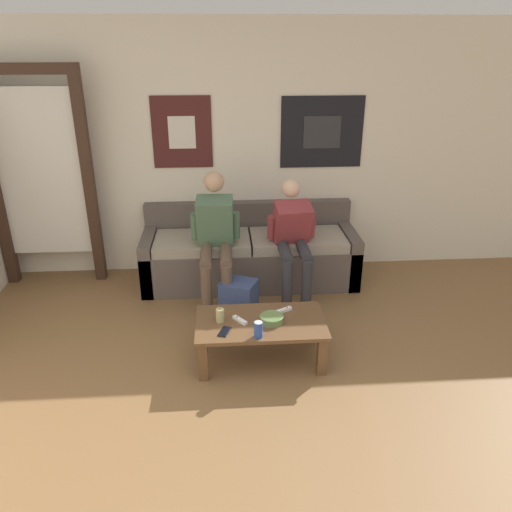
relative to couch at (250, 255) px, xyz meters
name	(u,v)px	position (x,y,z in m)	size (l,w,h in m)	color
ground_plane	(250,485)	(-0.16, -2.65, -0.28)	(18.00, 18.00, 0.00)	brown
wall_back	(231,152)	(-0.16, 0.38, 0.99)	(10.00, 0.07, 2.55)	silver
door_frame	(40,168)	(-2.03, 0.16, 0.92)	(1.00, 0.10, 2.15)	#382319
couch	(250,255)	(0.00, 0.00, 0.00)	(2.17, 0.74, 0.77)	#564C47
coffee_table	(261,328)	(0.00, -1.42, 0.00)	(1.00, 0.56, 0.35)	brown
person_seated_adult	(215,235)	(-0.34, -0.39, 0.38)	(0.47, 0.87, 1.22)	brown
person_seated_teen	(293,237)	(0.39, -0.38, 0.34)	(0.47, 0.84, 1.12)	#2D2D33
backpack	(238,301)	(-0.15, -0.78, -0.11)	(0.37, 0.35, 0.36)	navy
ceramic_bowl	(272,318)	(0.08, -1.44, 0.10)	(0.19, 0.19, 0.06)	#607F47
pillar_candle	(220,315)	(-0.31, -1.41, 0.12)	(0.06, 0.06, 0.12)	tan
drink_can_blue	(258,330)	(-0.04, -1.64, 0.13)	(0.07, 0.07, 0.12)	#28479E
game_controller_near_left	(284,310)	(0.19, -1.29, 0.08)	(0.14, 0.10, 0.03)	white
game_controller_near_right	(240,320)	(-0.17, -1.42, 0.08)	(0.12, 0.13, 0.03)	white
cell_phone	(225,331)	(-0.28, -1.56, 0.07)	(0.11, 0.15, 0.01)	black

